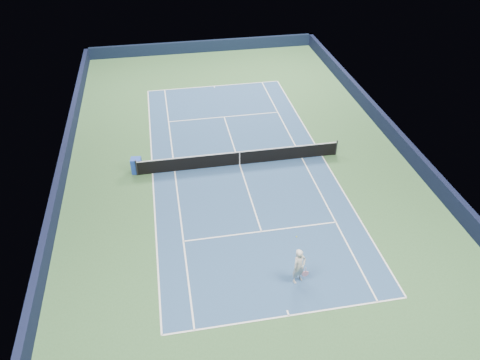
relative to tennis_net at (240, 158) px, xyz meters
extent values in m
plane|color=#30552E|center=(0.00, 0.00, -0.50)|extent=(40.00, 40.00, 0.00)
cube|color=black|center=(0.00, 19.82, 0.05)|extent=(22.00, 0.35, 1.10)
cube|color=black|center=(10.82, 0.00, 0.05)|extent=(0.35, 40.00, 1.10)
cube|color=black|center=(-10.82, 0.00, 0.05)|extent=(0.35, 40.00, 1.10)
cube|color=navy|center=(0.00, 0.00, -0.50)|extent=(10.97, 23.77, 0.01)
cube|color=white|center=(0.00, 11.88, -0.50)|extent=(10.97, 0.08, 0.00)
cube|color=white|center=(0.00, -11.88, -0.50)|extent=(10.97, 0.08, 0.00)
cube|color=white|center=(5.49, 0.00, -0.50)|extent=(0.08, 23.77, 0.00)
cube|color=white|center=(-5.49, 0.00, -0.50)|extent=(0.08, 23.77, 0.00)
cube|color=white|center=(4.12, 0.00, -0.50)|extent=(0.08, 23.77, 0.00)
cube|color=white|center=(-4.12, 0.00, -0.50)|extent=(0.08, 23.77, 0.00)
cube|color=white|center=(0.00, 6.40, -0.50)|extent=(8.23, 0.08, 0.00)
cube|color=white|center=(0.00, -6.40, -0.50)|extent=(8.23, 0.08, 0.00)
cube|color=white|center=(0.00, 0.00, -0.50)|extent=(0.08, 12.80, 0.00)
cube|color=white|center=(0.00, 11.73, -0.50)|extent=(0.08, 0.30, 0.00)
cube|color=white|center=(0.00, -11.73, -0.50)|extent=(0.08, 0.30, 0.00)
cylinder|color=black|center=(-6.40, 0.00, 0.03)|extent=(0.10, 0.10, 1.07)
cylinder|color=black|center=(6.40, 0.00, 0.03)|extent=(0.10, 0.10, 1.07)
cube|color=black|center=(0.00, 0.00, -0.05)|extent=(12.80, 0.03, 0.91)
cube|color=white|center=(0.00, 0.00, 0.44)|extent=(12.80, 0.04, 0.06)
cube|color=white|center=(0.00, 0.00, -0.05)|extent=(0.05, 0.04, 0.91)
cube|color=#1B3CA7|center=(-6.40, 0.31, 0.00)|extent=(0.68, 0.63, 1.01)
cube|color=white|center=(-6.11, 0.31, -0.05)|extent=(0.08, 0.45, 0.45)
imported|color=silver|center=(0.93, -10.02, 0.46)|extent=(0.83, 0.71, 1.91)
cylinder|color=#C47F93|center=(1.25, -10.07, 0.20)|extent=(0.03, 0.03, 0.32)
cylinder|color=black|center=(1.25, -10.07, -0.04)|extent=(0.32, 0.02, 0.32)
cylinder|color=pink|center=(1.25, -10.07, -0.04)|extent=(0.34, 0.03, 0.34)
sphere|color=#C8D52D|center=(1.03, -9.02, 1.36)|extent=(0.07, 0.07, 0.07)
camera|label=1|loc=(-4.43, -24.19, 16.24)|focal=35.00mm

